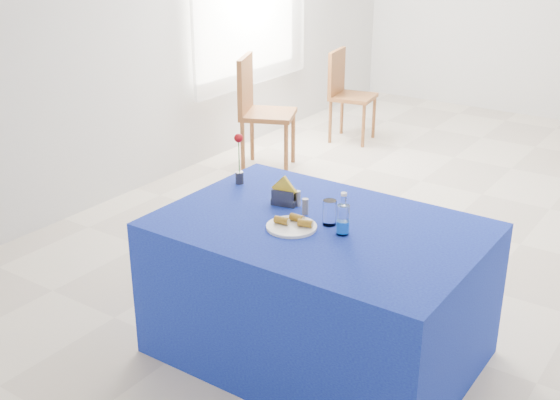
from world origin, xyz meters
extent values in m
plane|color=beige|center=(0.00, 0.00, 0.00)|extent=(7.00, 7.00, 0.00)
plane|color=silver|center=(0.00, -3.50, 1.40)|extent=(5.00, 0.00, 5.00)
plane|color=silver|center=(-2.50, 0.00, 1.40)|extent=(0.00, 7.00, 7.00)
cylinder|color=white|center=(-0.04, -2.07, 0.77)|extent=(0.25, 0.25, 0.01)
cylinder|color=white|center=(0.09, -1.93, 0.82)|extent=(0.07, 0.07, 0.13)
cylinder|color=gray|center=(-0.17, -1.82, 0.80)|extent=(0.03, 0.03, 0.08)
cylinder|color=slate|center=(-0.08, -1.89, 0.80)|extent=(0.03, 0.03, 0.08)
cube|color=#101794|center=(0.05, -1.95, 0.38)|extent=(1.60, 1.10, 0.76)
cylinder|color=silver|center=(0.20, -1.99, 0.83)|extent=(0.06, 0.06, 0.15)
cylinder|color=blue|center=(0.20, -1.99, 0.80)|extent=(0.06, 0.06, 0.06)
cylinder|color=white|center=(0.20, -1.99, 0.94)|extent=(0.03, 0.03, 0.05)
cylinder|color=white|center=(0.20, -1.99, 0.97)|extent=(0.03, 0.03, 0.01)
cube|color=#333438|center=(-0.24, -1.85, 0.78)|extent=(0.14, 0.08, 0.03)
cube|color=#343439|center=(-0.23, -1.88, 0.81)|extent=(0.12, 0.03, 0.09)
cube|color=#37383C|center=(-0.24, -1.83, 0.81)|extent=(0.12, 0.03, 0.09)
cube|color=yellow|center=(-0.24, -1.85, 0.85)|extent=(0.15, 0.02, 0.15)
cylinder|color=#232327|center=(-0.63, -1.73, 0.80)|extent=(0.05, 0.05, 0.07)
cylinder|color=#19651A|center=(-0.63, -1.73, 0.91)|extent=(0.01, 0.01, 0.22)
sphere|color=#B70C12|center=(-0.63, -1.73, 1.03)|extent=(0.05, 0.05, 0.05)
cylinder|color=#96562B|center=(-1.61, 0.20, 0.25)|extent=(0.04, 0.04, 0.49)
cylinder|color=#96562B|center=(-1.77, 0.56, 0.25)|extent=(0.04, 0.04, 0.49)
cylinder|color=#96562B|center=(-1.97, 0.04, 0.25)|extent=(0.04, 0.04, 0.49)
cylinder|color=#96562B|center=(-2.13, 0.40, 0.25)|extent=(0.04, 0.04, 0.49)
cube|color=#96562B|center=(-1.87, 0.30, 0.51)|extent=(0.61, 0.61, 0.04)
cube|color=#96562B|center=(-2.06, 0.21, 0.78)|extent=(0.23, 0.44, 0.50)
cylinder|color=#96562B|center=(-1.44, 1.34, 0.22)|extent=(0.04, 0.04, 0.44)
cylinder|color=#96562B|center=(-1.51, 1.68, 0.22)|extent=(0.04, 0.04, 0.44)
cylinder|color=#96562B|center=(-1.79, 1.27, 0.22)|extent=(0.04, 0.04, 0.44)
cylinder|color=#96562B|center=(-1.85, 1.62, 0.22)|extent=(0.04, 0.04, 0.44)
cube|color=#96562B|center=(-1.65, 1.48, 0.46)|extent=(0.48, 0.48, 0.04)
cube|color=#96562B|center=(-1.83, 1.45, 0.70)|extent=(0.11, 0.41, 0.45)
cylinder|color=gold|center=(-0.09, -2.09, 0.79)|extent=(0.08, 0.05, 0.04)
cylinder|color=beige|center=(-0.06, -2.08, 0.79)|extent=(0.01, 0.03, 0.03)
cylinder|color=gold|center=(0.02, -2.05, 0.79)|extent=(0.08, 0.06, 0.04)
cylinder|color=beige|center=(0.06, -2.04, 0.79)|extent=(0.01, 0.03, 0.03)
cylinder|color=gold|center=(-0.05, -2.02, 0.79)|extent=(0.07, 0.04, 0.04)
cylinder|color=beige|center=(-0.01, -2.02, 0.79)|extent=(0.00, 0.03, 0.03)
camera|label=1|loc=(1.69, -4.70, 2.21)|focal=45.00mm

